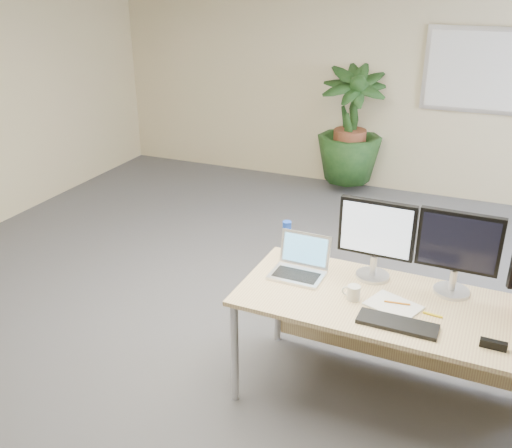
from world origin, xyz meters
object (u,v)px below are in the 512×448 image
at_px(monitor_right, 458,248).
at_px(laptop, 300,264).
at_px(desk, 401,318).
at_px(floor_plant, 350,133).
at_px(monitor_left, 376,235).

xyz_separation_m(monitor_right, laptop, (-0.94, -0.12, -0.25)).
bearing_deg(desk, laptop, 177.49).
distance_m(monitor_right, laptop, 0.98).
distance_m(desk, laptop, 0.71).
xyz_separation_m(floor_plant, monitor_right, (1.54, -3.48, 0.31)).
xyz_separation_m(desk, laptop, (-0.68, 0.03, 0.22)).
bearing_deg(monitor_right, laptop, -172.64).
relative_size(floor_plant, laptop, 4.31).
xyz_separation_m(monitor_left, laptop, (-0.45, -0.13, -0.24)).
distance_m(floor_plant, monitor_right, 3.81).
relative_size(floor_plant, monitor_right, 2.80).
xyz_separation_m(floor_plant, monitor_left, (1.04, -3.47, 0.30)).
bearing_deg(monitor_left, desk, -34.55).
bearing_deg(monitor_right, monitor_left, 179.57).
bearing_deg(monitor_right, floor_plant, 113.84).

